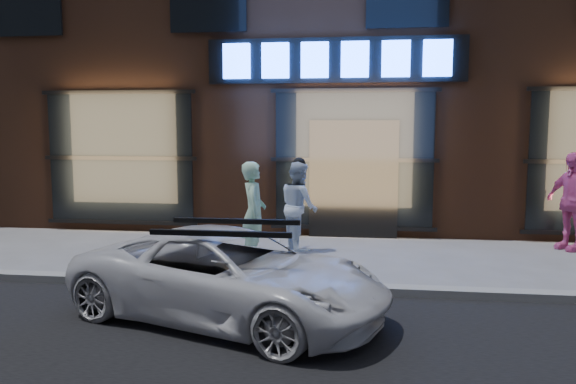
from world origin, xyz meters
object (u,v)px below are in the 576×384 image
white_suv (229,275)px  man_bowtie (254,213)px  man_cap (299,206)px  passerby (572,201)px

white_suv → man_bowtie: bearing=24.3°
man_bowtie → man_cap: man_bowtie is taller
passerby → white_suv: bearing=-80.3°
man_bowtie → man_cap: (0.63, 1.13, -0.03)m
man_bowtie → passerby: 5.89m
man_bowtie → passerby: size_ratio=0.94×
passerby → white_suv: passerby is taller
white_suv → man_cap: bearing=13.6°
passerby → white_suv: size_ratio=0.47×
man_cap → passerby: bearing=-108.6°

